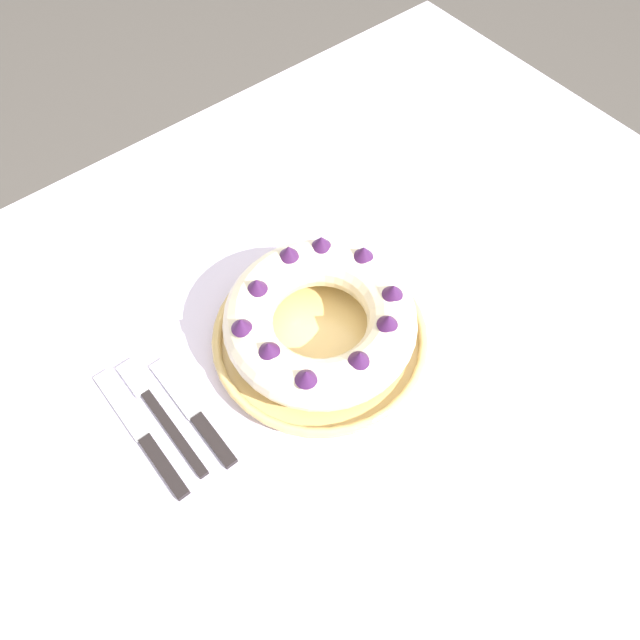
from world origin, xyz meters
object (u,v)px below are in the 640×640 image
object	(u,v)px
cake_knife	(198,418)
serving_knife	(146,440)
bundt_cake	(320,319)
fork	(156,408)
serving_dish	(320,338)

from	to	relation	value
cake_knife	serving_knife	bearing A→B (deg)	161.19
serving_knife	cake_knife	size ratio (longest dim) A/B	1.16
bundt_cake	serving_knife	world-z (taller)	bundt_cake
serving_knife	cake_knife	world-z (taller)	same
bundt_cake	fork	distance (m)	0.23
fork	serving_knife	size ratio (longest dim) A/B	0.94
fork	serving_knife	bearing A→B (deg)	-141.54
fork	bundt_cake	bearing A→B (deg)	-17.42
serving_dish	serving_knife	world-z (taller)	serving_dish
serving_knife	fork	bearing A→B (deg)	39.55
bundt_cake	cake_knife	distance (m)	0.19
bundt_cake	serving_dish	bearing A→B (deg)	-61.68
fork	cake_knife	xyz separation A→B (m)	(0.03, -0.04, 0.00)
fork	serving_knife	distance (m)	0.04
serving_dish	cake_knife	world-z (taller)	serving_dish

